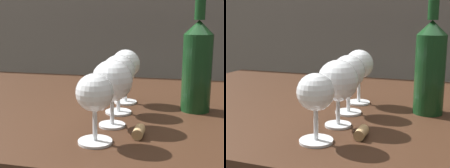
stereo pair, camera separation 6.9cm
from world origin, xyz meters
TOP-DOWN VIEW (x-y plane):
  - dining_table at (0.00, 0.00)m, footprint 1.21×0.82m
  - wine_glass_merlot at (0.07, -0.29)m, footprint 0.07×0.07m
  - wine_glass_empty at (0.08, -0.19)m, footprint 0.09×0.09m
  - wine_glass_chardonnay at (0.07, -0.09)m, footprint 0.08×0.08m
  - wine_glass_rose at (0.07, 0.01)m, footprint 0.08×0.08m
  - wine_bottle at (0.26, -0.02)m, footprint 0.07×0.07m
  - cork at (0.15, -0.24)m, footprint 0.02×0.04m

SIDE VIEW (x-z plane):
  - dining_table at x=0.00m, z-range 0.27..1.02m
  - cork at x=0.15m, z-range 0.75..0.77m
  - wine_glass_merlot at x=0.07m, z-range 0.78..0.91m
  - wine_glass_empty at x=0.08m, z-range 0.78..0.93m
  - wine_glass_chardonnay at x=0.07m, z-range 0.78..0.93m
  - wine_glass_rose at x=0.07m, z-range 0.78..0.93m
  - wine_bottle at x=0.26m, z-range 0.72..1.03m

